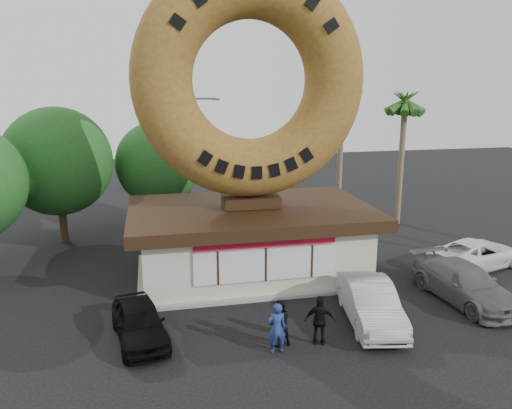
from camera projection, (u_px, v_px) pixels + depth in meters
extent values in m
plane|color=black|center=(284.00, 332.00, 18.27)|extent=(90.00, 90.00, 0.00)
cube|color=silver|center=(251.00, 243.00, 23.61)|extent=(10.00, 6.00, 3.00)
cube|color=#999993|center=(251.00, 271.00, 23.95)|extent=(10.60, 6.60, 0.15)
cube|color=#3F3F3F|center=(251.00, 212.00, 23.24)|extent=(10.00, 6.00, 0.10)
cube|color=black|center=(251.00, 213.00, 23.25)|extent=(11.20, 7.20, 0.55)
cube|color=silver|center=(266.00, 265.00, 20.70)|extent=(6.00, 0.12, 1.40)
cube|color=#B00F26|center=(266.00, 242.00, 20.44)|extent=(6.00, 0.10, 0.45)
cube|color=black|center=(251.00, 201.00, 23.12)|extent=(2.60, 1.40, 0.50)
torus|color=olive|center=(251.00, 81.00, 21.82)|extent=(10.36, 2.64, 10.36)
cylinder|color=#473321|center=(62.00, 214.00, 28.28)|extent=(0.44, 0.44, 3.30)
sphere|color=#1D491A|center=(57.00, 161.00, 27.56)|extent=(6.00, 6.00, 6.00)
cylinder|color=#473321|center=(160.00, 204.00, 31.35)|extent=(0.44, 0.44, 2.86)
sphere|color=#1D491A|center=(158.00, 164.00, 30.73)|extent=(5.20, 5.20, 5.20)
cylinder|color=#726651|center=(340.00, 153.00, 32.01)|extent=(0.36, 0.36, 9.00)
cylinder|color=#726651|center=(401.00, 162.00, 31.42)|extent=(0.36, 0.36, 8.00)
cylinder|color=#59595E|center=(189.00, 161.00, 32.10)|extent=(0.18, 0.18, 8.00)
cylinder|color=#59595E|center=(202.00, 99.00, 31.35)|extent=(1.80, 0.12, 0.12)
cube|color=#59595E|center=(216.00, 99.00, 31.54)|extent=(0.45, 0.20, 0.12)
imported|color=navy|center=(277.00, 328.00, 16.72)|extent=(0.69, 0.48, 1.80)
imported|color=black|center=(279.00, 323.00, 17.19)|extent=(0.94, 0.80, 1.70)
imported|color=black|center=(320.00, 320.00, 17.26)|extent=(1.14, 0.76, 1.80)
imported|color=black|center=(139.00, 322.00, 17.59)|extent=(2.33, 4.29, 1.39)
imported|color=#A9A9AE|center=(370.00, 303.00, 18.86)|extent=(2.45, 5.03, 1.59)
imported|color=slate|center=(465.00, 283.00, 20.76)|extent=(2.66, 5.46, 1.53)
imported|color=white|center=(477.00, 253.00, 24.57)|extent=(5.53, 3.71, 1.41)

